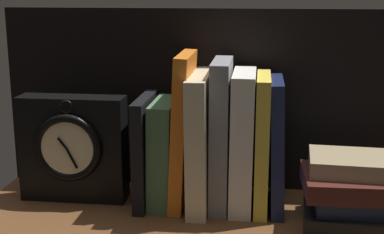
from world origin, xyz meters
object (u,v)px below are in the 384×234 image
Objects in this scene: book_yellow_seinlanguage at (262,142)px; framed_clock at (73,148)px; book_stack_side at (362,194)px; book_navy_bierce at (277,145)px; book_gray_chess at (221,134)px; book_cream_twain at (201,140)px; book_black_skeptic at (146,150)px; book_white_catcher at (243,140)px; book_green_romantic at (164,152)px; book_orange_pandolfini at (183,130)px.

book_yellow_seinlanguage reaches higher than framed_clock.
book_stack_side is at bearing -21.24° from book_yellow_seinlanguage.
book_yellow_seinlanguage reaches higher than book_navy_bierce.
book_gray_chess is 9.24cm from book_navy_bierce.
book_gray_chess reaches higher than book_cream_twain.
book_cream_twain is 1.00× the size of book_yellow_seinlanguage.
book_black_skeptic is 0.80× the size of book_white_catcher.
book_cream_twain is at bearing 166.83° from book_stack_side.
framed_clock is at bearing 173.65° from book_stack_side.
book_white_catcher reaches higher than framed_clock.
book_stack_side is at bearing -13.17° from book_cream_twain.
book_stack_side is at bearing -6.35° from framed_clock.
book_stack_side is (12.88, -5.94, -5.57)cm from book_navy_bierce.
book_gray_chess reaches higher than book_green_romantic.
book_black_skeptic is 1.01× the size of framed_clock.
book_cream_twain is at bearing 180.00° from book_navy_bierce.
book_white_catcher is at bearing 0.00° from book_gray_chess.
book_yellow_seinlanguage is (3.17, 0.00, -0.23)cm from book_white_catcher.
book_orange_pandolfini is (3.22, 0.00, 3.94)cm from book_green_romantic.
book_gray_chess reaches higher than book_navy_bierce.
book_orange_pandolfini is 1.42× the size of book_stack_side.
book_stack_side is at bearing -17.85° from book_white_catcher.
book_orange_pandolfini is 1.18× the size of book_navy_bierce.
book_gray_chess is (9.57, 0.00, 3.44)cm from book_green_romantic.
book_yellow_seinlanguage is 2.42cm from book_navy_bierce.
book_green_romantic is 18.81cm from book_navy_bierce.
book_white_catcher is 5.59cm from book_navy_bierce.
book_orange_pandolfini reaches higher than book_yellow_seinlanguage.
book_gray_chess reaches higher than book_white_catcher.
book_stack_side is at bearing -24.75° from book_navy_bierce.
book_cream_twain is at bearing 180.00° from book_white_catcher.
book_green_romantic is 0.81× the size of book_navy_bierce.
book_yellow_seinlanguage is 1.23× the size of framed_clock.
book_black_skeptic is at bearing 180.00° from book_green_romantic.
book_black_skeptic is 21.89cm from book_navy_bierce.
framed_clock is at bearing -178.76° from book_yellow_seinlanguage.
book_orange_pandolfini reaches higher than book_cream_twain.
book_gray_chess is at bearing 180.00° from book_navy_bierce.
book_cream_twain is at bearing 1.81° from framed_clock.
book_cream_twain is 3.55cm from book_gray_chess.
book_white_catcher is 1.26× the size of book_stack_side.
book_stack_side is (31.58, -5.94, -3.56)cm from book_green_romantic.
book_gray_chess reaches higher than framed_clock.
book_green_romantic is at bearing 180.00° from book_orange_pandolfini.
book_gray_chess reaches higher than book_yellow_seinlanguage.
book_navy_bierce is 34.35cm from framed_clock.
book_green_romantic is at bearing 169.35° from book_stack_side.
book_white_catcher reaches higher than book_green_romantic.
book_orange_pandolfini is 10.02cm from book_white_catcher.
book_orange_pandolfini is at bearing 2.09° from framed_clock.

